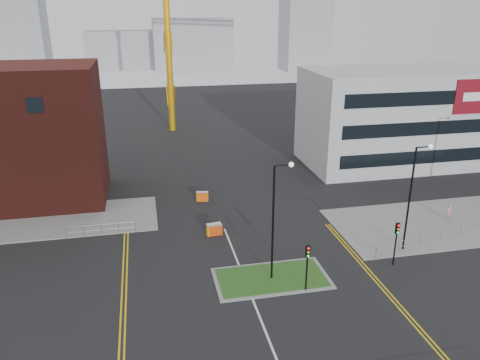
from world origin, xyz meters
name	(u,v)px	position (x,y,z in m)	size (l,w,h in m)	color
ground	(275,355)	(0.00, 0.00, 0.00)	(200.00, 200.00, 0.00)	black
pavement_left	(5,225)	(-20.00, 22.00, 0.06)	(28.00, 8.00, 0.12)	slate
pavement_right	(457,221)	(22.00, 14.00, 0.06)	(24.00, 10.00, 0.12)	slate
island_kerb	(271,278)	(2.00, 8.00, 0.04)	(8.60, 4.60, 0.08)	slate
grass_island	(271,278)	(2.00, 8.00, 0.06)	(8.00, 4.00, 0.12)	#224517
office_block	(404,117)	(26.01, 31.97, 6.00)	(25.00, 12.20, 12.00)	#B5B7BA
streetlamp_island	(276,213)	(2.22, 8.00, 5.41)	(1.46, 0.36, 9.18)	black
streetlamp_right_near	(413,190)	(14.22, 10.00, 5.41)	(1.46, 0.36, 9.18)	black
traffic_light_island	(307,259)	(4.00, 5.98, 2.57)	(0.28, 0.33, 3.65)	black
traffic_light_right	(397,236)	(12.00, 7.98, 2.57)	(0.28, 0.33, 3.65)	black
railing_left	(101,228)	(-11.00, 18.00, 0.74)	(6.05, 0.05, 1.10)	gray
railing_right	(461,227)	(20.50, 11.50, 0.78)	(19.05, 5.05, 1.10)	gray
centre_line	(266,333)	(0.00, 2.00, 0.01)	(0.15, 30.00, 0.01)	silver
yellow_left_a	(122,281)	(-9.00, 10.00, 0.01)	(0.12, 24.00, 0.01)	gold
yellow_left_b	(127,280)	(-8.70, 10.00, 0.01)	(0.12, 24.00, 0.01)	gold
yellow_right_a	(376,282)	(9.50, 6.00, 0.01)	(0.12, 20.00, 0.01)	gold
yellow_right_b	(379,281)	(9.80, 6.00, 0.01)	(0.12, 20.00, 0.01)	gold
skyline_a	(11,39)	(-40.00, 120.00, 11.00)	(18.00, 12.00, 22.00)	gray
skyline_b	(192,45)	(10.00, 130.00, 8.00)	(24.00, 12.00, 16.00)	gray
skyline_c	(305,24)	(45.00, 125.00, 14.00)	(14.00, 12.00, 28.00)	gray
skyline_d	(134,50)	(-8.00, 140.00, 6.00)	(30.00, 12.00, 12.00)	gray
pedestrian	(449,213)	(21.23, 14.32, 0.85)	(0.62, 0.41, 1.69)	#BF7B8D
barrier_left	(202,196)	(-1.12, 24.00, 0.57)	(1.29, 0.64, 1.04)	#F25E0D
barrier_mid	(214,229)	(-1.14, 16.07, 0.60)	(1.36, 0.63, 1.10)	orange
barrier_right	(215,229)	(-1.00, 16.00, 0.55)	(1.23, 0.51, 1.01)	#DF400C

